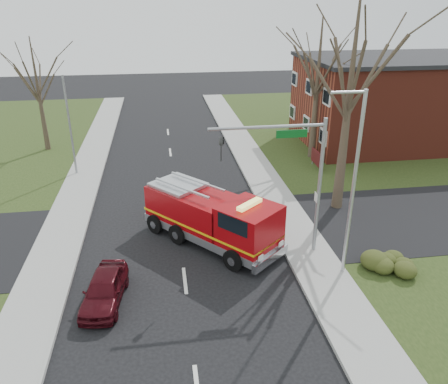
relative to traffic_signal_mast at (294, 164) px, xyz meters
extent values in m
plane|color=black|center=(-5.21, -1.50, -4.71)|extent=(120.00, 120.00, 0.00)
cube|color=#9C9C96|center=(0.99, -1.50, -4.63)|extent=(2.40, 80.00, 0.15)
cube|color=#9C9C96|center=(-11.41, -1.50, -4.63)|extent=(2.40, 80.00, 0.15)
cube|color=maroon|center=(13.79, 16.50, -1.21)|extent=(15.00, 10.00, 7.00)
cube|color=black|center=(13.79, 16.50, 2.39)|extent=(15.40, 10.40, 0.30)
cube|color=silver|center=(6.24, 16.50, -2.71)|extent=(0.12, 1.40, 1.20)
cube|color=#491113|center=(5.29, 11.00, -3.81)|extent=(0.12, 2.00, 1.00)
cylinder|color=gray|center=(5.29, 10.20, -4.26)|extent=(0.08, 0.08, 0.90)
cylinder|color=gray|center=(5.29, 11.80, -4.26)|extent=(0.08, 0.08, 0.90)
ellipsoid|color=#283112|center=(3.79, -2.50, -4.13)|extent=(2.80, 2.00, 0.90)
cone|color=#352A1F|center=(4.29, 4.50, 1.29)|extent=(0.64, 0.64, 12.00)
cone|color=#352A1F|center=(5.79, 13.50, 0.54)|extent=(0.56, 0.56, 10.50)
cone|color=#352A1F|center=(-15.21, 18.50, -0.21)|extent=(0.44, 0.44, 9.00)
cylinder|color=gray|center=(1.29, 0.00, -1.31)|extent=(0.18, 0.18, 6.80)
cylinder|color=gray|center=(-1.31, 0.00, 1.79)|extent=(5.20, 0.14, 0.14)
cube|color=#0C591E|center=(-0.21, 0.00, 1.44)|extent=(1.40, 0.06, 0.35)
imported|color=black|center=(-3.31, 0.00, 1.44)|extent=(0.22, 0.18, 1.10)
cylinder|color=#B7BABF|center=(1.99, -2.00, -0.51)|extent=(0.16, 0.16, 8.40)
cylinder|color=#B7BABF|center=(1.29, -2.00, 3.59)|extent=(1.40, 0.12, 0.12)
cylinder|color=gray|center=(-12.01, 12.50, -1.21)|extent=(0.14, 0.14, 7.00)
cube|color=#92060B|center=(-4.39, 2.65, -3.23)|extent=(5.11, 5.37, 2.00)
cube|color=#92060B|center=(-2.03, -0.10, -3.09)|extent=(3.49, 3.49, 2.29)
cube|color=#B7BABF|center=(-3.65, 1.78, -4.04)|extent=(6.74, 7.26, 0.43)
cube|color=#E5B20C|center=(-3.65, 1.78, -3.52)|extent=(6.74, 7.27, 0.11)
cube|color=black|center=(-1.35, -0.89, -2.37)|extent=(1.71, 1.49, 0.81)
cube|color=#E5D866|center=(-2.03, -0.10, -1.80)|extent=(1.37, 1.25, 0.17)
cylinder|color=black|center=(-2.91, -0.98, -4.18)|extent=(0.94, 1.01, 1.05)
cylinder|color=black|center=(-1.03, 0.64, -4.18)|extent=(0.94, 1.01, 1.05)
cylinder|color=black|center=(-6.45, 3.14, -4.18)|extent=(0.94, 1.01, 1.05)
cylinder|color=black|center=(-4.57, 4.75, -4.18)|extent=(0.94, 1.01, 1.05)
imported|color=#3B090F|center=(-8.56, -2.50, -4.07)|extent=(1.98, 3.89, 1.27)
camera|label=1|loc=(-5.88, -17.82, 6.86)|focal=35.00mm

